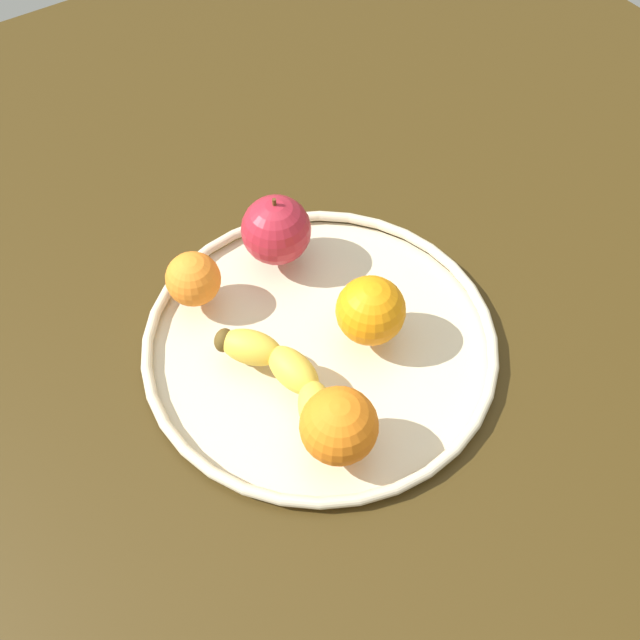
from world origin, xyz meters
The scene contains 7 objects.
ground_plane centered at (0.00, 0.00, -2.00)cm, with size 161.08×161.08×4.00cm, color #3C2C0F.
fruit_bowl centered at (0.00, 0.00, 0.92)cm, with size 38.50×38.50×1.80cm.
banana centered at (-2.82, 6.33, 3.62)cm, with size 17.73×7.97×3.65cm.
apple centered at (12.63, -2.52, 5.80)cm, with size 7.99×7.99×8.79cm.
orange_front_left centered at (-11.67, 5.71, 5.56)cm, with size 7.52×7.52×7.52cm, color orange.
orange_center centered at (-2.36, -4.77, 5.50)cm, with size 7.41×7.41×7.41cm, color orange.
orange_front_right centered at (12.27, 8.38, 4.83)cm, with size 6.06×6.06×6.06cm, color orange.
Camera 1 is at (-38.54, 25.88, 67.48)cm, focal length 42.01 mm.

